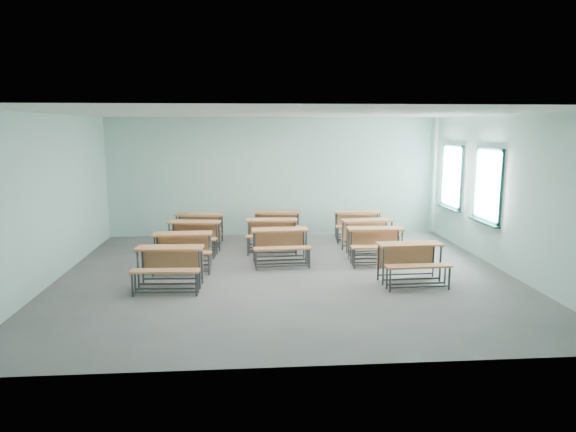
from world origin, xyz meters
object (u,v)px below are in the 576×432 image
Objects in this scene: desk_unit_r0c0 at (169,261)px; desk_unit_r3c1 at (277,221)px; desk_unit_r1c1 at (280,241)px; desk_unit_r3c2 at (358,221)px; desk_unit_r0c2 at (411,257)px; desk_unit_r2c0 at (193,232)px; desk_unit_r1c2 at (376,240)px; desk_unit_r1c0 at (182,246)px; desk_unit_r2c2 at (369,231)px; desk_unit_r3c0 at (199,224)px; desk_unit_r2c1 at (272,230)px.

desk_unit_r0c0 is 0.99× the size of desk_unit_r3c1.
desk_unit_r1c1 and desk_unit_r3c2 have the same top height.
desk_unit_r0c2 and desk_unit_r2c0 have the same top height.
desk_unit_r1c2 and desk_unit_r2c0 have the same top height.
desk_unit_r1c0 and desk_unit_r2c0 have the same top height.
desk_unit_r1c2 is (-0.29, 1.55, 0.00)m from desk_unit_r0c2.
desk_unit_r0c0 is 1.00× the size of desk_unit_r1c1.
desk_unit_r3c0 is (-4.12, 1.21, 0.00)m from desk_unit_r2c2.
desk_unit_r1c0 is at bearing 88.97° from desk_unit_r0c0.
desk_unit_r2c1 is at bearing 166.30° from desk_unit_r2c2.
desk_unit_r3c1 is (2.03, 1.30, 0.00)m from desk_unit_r2c0.
desk_unit_r2c2 is at bearing -3.02° from desk_unit_r2c1.
desk_unit_r1c1 is at bearing -129.66° from desk_unit_r3c2.
desk_unit_r0c0 is 0.98× the size of desk_unit_r3c2.
desk_unit_r2c2 is (4.23, 1.25, 0.00)m from desk_unit_r1c0.
desk_unit_r2c2 is at bearing 6.46° from desk_unit_r2c0.
desk_unit_r0c0 is at bearing 176.84° from desk_unit_r0c2.
desk_unit_r3c0 is 2.02m from desk_unit_r3c1.
desk_unit_r1c0 is at bearing -85.86° from desk_unit_r2c0.
desk_unit_r3c2 is at bearing 28.86° from desk_unit_r1c0.
desk_unit_r1c0 is 4.92m from desk_unit_r3c2.
desk_unit_r2c0 is 1.03× the size of desk_unit_r3c2.
desk_unit_r2c1 is 0.95× the size of desk_unit_r2c2.
desk_unit_r1c0 is at bearing -171.44° from desk_unit_r2c2.
desk_unit_r0c2 is 0.98× the size of desk_unit_r3c2.
desk_unit_r1c0 is 4.16m from desk_unit_r1c2.
desk_unit_r0c2 is at bearing -35.50° from desk_unit_r3c0.
desk_unit_r1c1 is at bearing -87.28° from desk_unit_r3c1.
desk_unit_r3c1 is (2.20, 3.92, 0.00)m from desk_unit_r0c0.
desk_unit_r2c1 is at bearing -94.81° from desk_unit_r3c1.
desk_unit_r2c0 and desk_unit_r3c1 have the same top height.
desk_unit_r0c2 is 3.76m from desk_unit_r2c1.
desk_unit_r2c2 is 2.54m from desk_unit_r3c1.
desk_unit_r1c2 is at bearing -102.29° from desk_unit_r2c2.
desk_unit_r1c1 and desk_unit_r2c0 have the same top height.
desk_unit_r2c1 is 0.99× the size of desk_unit_r3c1.
desk_unit_r1c0 is at bearing 160.97° from desk_unit_r0c2.
desk_unit_r3c1 is at bearing 40.49° from desk_unit_r2c0.
desk_unit_r2c2 is (2.30, -0.23, 0.00)m from desk_unit_r2c1.
desk_unit_r2c1 is (2.02, 2.75, 0.00)m from desk_unit_r0c0.
desk_unit_r3c0 is at bearing -174.63° from desk_unit_r3c2.
desk_unit_r1c0 is 0.97× the size of desk_unit_r3c1.
desk_unit_r1c0 is 1.00× the size of desk_unit_r1c2.
desk_unit_r2c0 is at bearing 166.68° from desk_unit_r1c2.
desk_unit_r3c0 is at bearing 153.17° from desk_unit_r1c2.
desk_unit_r0c0 and desk_unit_r1c0 have the same top height.
desk_unit_r2c1 is at bearing 92.68° from desk_unit_r1c1.
desk_unit_r1c1 and desk_unit_r3c0 have the same top height.
desk_unit_r3c0 is (-4.05, 2.23, 0.00)m from desk_unit_r1c2.
desk_unit_r3c0 is 1.01× the size of desk_unit_r3c2.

